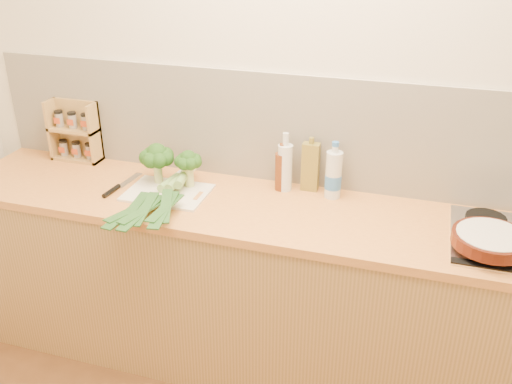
% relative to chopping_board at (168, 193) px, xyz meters
% --- Properties ---
extents(room_shell, '(3.50, 3.50, 3.50)m').
position_rel_chopping_board_xyz_m(room_shell, '(0.55, 0.30, 0.26)').
color(room_shell, beige).
rests_on(room_shell, ground).
extents(counter, '(3.20, 0.62, 0.90)m').
position_rel_chopping_board_xyz_m(counter, '(0.55, 0.01, -0.46)').
color(counter, '#A98046').
rests_on(counter, ground).
extents(chopping_board, '(0.38, 0.28, 0.01)m').
position_rel_chopping_board_xyz_m(chopping_board, '(0.00, 0.00, 0.00)').
color(chopping_board, white).
rests_on(chopping_board, counter).
extents(broccoli_left, '(0.17, 0.17, 0.20)m').
position_rel_chopping_board_xyz_m(broccoli_left, '(-0.09, 0.08, 0.14)').
color(broccoli_left, '#BAC874').
rests_on(broccoli_left, chopping_board).
extents(broccoli_right, '(0.13, 0.13, 0.18)m').
position_rel_chopping_board_xyz_m(broccoli_right, '(0.07, 0.09, 0.13)').
color(broccoli_right, '#BAC874').
rests_on(broccoli_right, chopping_board).
extents(leek_front, '(0.14, 0.69, 0.04)m').
position_rel_chopping_board_xyz_m(leek_front, '(-0.02, -0.02, 0.03)').
color(leek_front, white).
rests_on(leek_front, chopping_board).
extents(leek_mid, '(0.11, 0.69, 0.04)m').
position_rel_chopping_board_xyz_m(leek_mid, '(0.03, -0.04, 0.05)').
color(leek_mid, white).
rests_on(leek_mid, chopping_board).
extents(leek_back, '(0.17, 0.66, 0.04)m').
position_rel_chopping_board_xyz_m(leek_back, '(0.07, -0.04, 0.06)').
color(leek_back, white).
rests_on(leek_back, chopping_board).
extents(chefs_knife, '(0.06, 0.31, 0.02)m').
position_rel_chopping_board_xyz_m(chefs_knife, '(-0.25, -0.04, 0.00)').
color(chefs_knife, silver).
rests_on(chefs_knife, counter).
extents(skillet, '(0.43, 0.30, 0.05)m').
position_rel_chopping_board_xyz_m(skillet, '(1.43, -0.11, 0.06)').
color(skillet, '#46170B').
rests_on(skillet, gas_hob).
extents(spice_rack, '(0.27, 0.11, 0.32)m').
position_rel_chopping_board_xyz_m(spice_rack, '(-0.64, 0.25, 0.13)').
color(spice_rack, '#B28B4C').
rests_on(spice_rack, counter).
extents(oil_tin, '(0.08, 0.05, 0.27)m').
position_rel_chopping_board_xyz_m(oil_tin, '(0.63, 0.25, 0.11)').
color(oil_tin, olive).
rests_on(oil_tin, counter).
extents(glass_bottle, '(0.07, 0.07, 0.29)m').
position_rel_chopping_board_xyz_m(glass_bottle, '(0.52, 0.21, 0.11)').
color(glass_bottle, silver).
rests_on(glass_bottle, counter).
extents(amber_bottle, '(0.06, 0.06, 0.23)m').
position_rel_chopping_board_xyz_m(amber_bottle, '(0.50, 0.21, 0.09)').
color(amber_bottle, '#5E2D11').
rests_on(amber_bottle, counter).
extents(water_bottle, '(0.08, 0.08, 0.25)m').
position_rel_chopping_board_xyz_m(water_bottle, '(0.75, 0.20, 0.10)').
color(water_bottle, silver).
rests_on(water_bottle, counter).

